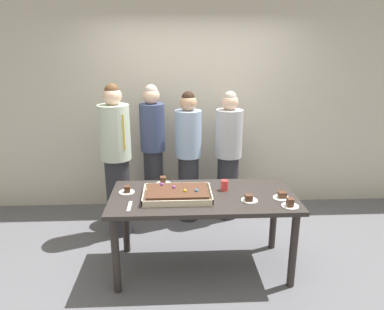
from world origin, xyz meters
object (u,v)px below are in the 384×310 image
object	(u,v)px
person_serving_front	(188,155)
plated_slice_near_right	(249,199)
party_table	(203,205)
plated_slice_center_front	(163,182)
drink_cup_nearest	(225,185)
plated_slice_far_right	(290,204)
sheet_cake	(177,194)
cake_server_utensil	(130,206)
plated_slice_near_left	(127,191)
person_green_shirt_behind	(153,150)
plated_slice_far_left	(282,196)
person_far_right_suit	(116,159)
person_striped_tie_right	(228,154)

from	to	relation	value
person_serving_front	plated_slice_near_right	bearing A→B (deg)	29.85
party_table	plated_slice_center_front	size ratio (longest dim) A/B	11.59
plated_slice_center_front	drink_cup_nearest	xyz separation A→B (m)	(0.60, -0.18, 0.02)
plated_slice_far_right	plated_slice_center_front	distance (m)	1.26
sheet_cake	plated_slice_center_front	distance (m)	0.36
sheet_cake	party_table	bearing A→B (deg)	9.12
plated_slice_center_front	cake_server_utensil	world-z (taller)	plated_slice_center_front
sheet_cake	plated_slice_near_left	distance (m)	0.50
sheet_cake	person_serving_front	xyz separation A→B (m)	(0.15, 1.10, 0.03)
person_serving_front	person_green_shirt_behind	size ratio (longest dim) A/B	0.96
plated_slice_far_left	plated_slice_far_right	distance (m)	0.18
plated_slice_far_left	person_green_shirt_behind	size ratio (longest dim) A/B	0.09
sheet_cake	plated_slice_far_right	size ratio (longest dim) A/B	4.19
plated_slice_near_right	person_far_right_suit	world-z (taller)	person_far_right_suit
sheet_cake	person_far_right_suit	distance (m)	1.03
cake_server_utensil	plated_slice_near_left	bearing A→B (deg)	100.94
person_striped_tie_right	person_serving_front	bearing A→B (deg)	-57.16
plated_slice_near_left	plated_slice_far_left	world-z (taller)	plated_slice_near_left
plated_slice_near_left	person_serving_front	distance (m)	1.16
sheet_cake	person_far_right_suit	size ratio (longest dim) A/B	0.36
plated_slice_center_front	person_green_shirt_behind	xyz separation A→B (m)	(-0.15, 0.86, 0.09)
sheet_cake	plated_slice_far_left	xyz separation A→B (m)	(0.96, -0.07, -0.02)
party_table	plated_slice_center_front	xyz separation A→B (m)	(-0.38, 0.29, 0.13)
plated_slice_far_left	person_green_shirt_behind	distance (m)	1.77
plated_slice_near_right	person_green_shirt_behind	size ratio (longest dim) A/B	0.09
sheet_cake	plated_slice_near_left	bearing A→B (deg)	164.92
sheet_cake	drink_cup_nearest	size ratio (longest dim) A/B	6.28
cake_server_utensil	person_far_right_suit	world-z (taller)	person_far_right_suit
plated_slice_center_front	person_far_right_suit	world-z (taller)	person_far_right_suit
plated_slice_far_left	cake_server_utensil	world-z (taller)	plated_slice_far_left
party_table	person_green_shirt_behind	distance (m)	1.29
sheet_cake	plated_slice_near_right	bearing A→B (deg)	-10.18
drink_cup_nearest	person_striped_tie_right	world-z (taller)	person_striped_tie_right
plated_slice_near_left	sheet_cake	bearing A→B (deg)	-15.08
person_far_right_suit	plated_slice_far_left	bearing A→B (deg)	21.66
person_striped_tie_right	plated_slice_far_right	bearing A→B (deg)	43.29
plated_slice_center_front	cake_server_utensil	xyz separation A→B (m)	(-0.28, -0.51, -0.02)
cake_server_utensil	drink_cup_nearest	bearing A→B (deg)	20.66
person_green_shirt_behind	person_far_right_suit	size ratio (longest dim) A/B	0.97
plated_slice_near_right	drink_cup_nearest	bearing A→B (deg)	125.08
plated_slice_far_right	plated_slice_center_front	size ratio (longest dim) A/B	1.00
plated_slice_near_right	plated_slice_center_front	world-z (taller)	plated_slice_center_front
person_green_shirt_behind	person_far_right_suit	xyz separation A→B (m)	(-0.38, -0.41, 0.02)
plated_slice_far_right	plated_slice_center_front	world-z (taller)	same
plated_slice_far_right	person_striped_tie_right	xyz separation A→B (m)	(-0.34, 1.38, 0.03)
plated_slice_near_left	plated_slice_far_right	distance (m)	1.51
cake_server_utensil	person_striped_tie_right	bearing A→B (deg)	51.07
plated_slice_far_left	person_far_right_suit	bearing A→B (deg)	152.50
plated_slice_far_right	person_serving_front	xyz separation A→B (m)	(-0.83, 1.35, 0.04)
plated_slice_center_front	person_far_right_suit	bearing A→B (deg)	140.16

